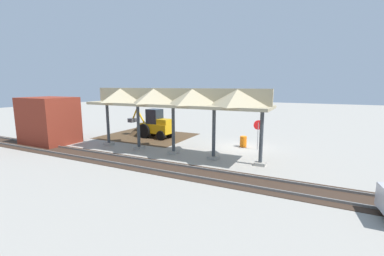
{
  "coord_description": "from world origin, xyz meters",
  "views": [
    {
      "loc": [
        -5.33,
        20.55,
        5.1
      ],
      "look_at": [
        3.92,
        1.7,
        1.6
      ],
      "focal_mm": 24.0,
      "sensor_mm": 36.0,
      "label": 1
    }
  ],
  "objects_px": {
    "backhoe": "(155,125)",
    "stop_sign": "(258,128)",
    "traffic_barrel": "(243,142)",
    "brick_utility_building": "(49,120)"
  },
  "relations": [
    {
      "from": "backhoe",
      "to": "stop_sign",
      "type": "bearing_deg",
      "value": 178.04
    },
    {
      "from": "stop_sign",
      "to": "backhoe",
      "type": "height_order",
      "value": "backhoe"
    },
    {
      "from": "backhoe",
      "to": "traffic_barrel",
      "type": "relative_size",
      "value": 5.78
    },
    {
      "from": "brick_utility_building",
      "to": "traffic_barrel",
      "type": "xyz_separation_m",
      "value": [
        -15.83,
        -6.14,
        -1.58
      ]
    },
    {
      "from": "backhoe",
      "to": "brick_utility_building",
      "type": "bearing_deg",
      "value": 40.81
    },
    {
      "from": "backhoe",
      "to": "traffic_barrel",
      "type": "bearing_deg",
      "value": -179.64
    },
    {
      "from": "stop_sign",
      "to": "traffic_barrel",
      "type": "distance_m",
      "value": 1.84
    },
    {
      "from": "backhoe",
      "to": "traffic_barrel",
      "type": "distance_m",
      "value": 8.82
    },
    {
      "from": "stop_sign",
      "to": "traffic_barrel",
      "type": "height_order",
      "value": "stop_sign"
    },
    {
      "from": "stop_sign",
      "to": "brick_utility_building",
      "type": "distance_m",
      "value": 18.04
    }
  ]
}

